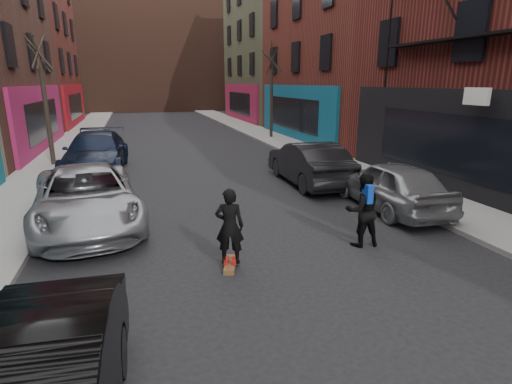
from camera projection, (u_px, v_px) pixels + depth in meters
sidewalk_left at (83, 134)px, 29.03m from camera, size 2.50×84.00×0.13m
sidewalk_right at (248, 128)px, 32.52m from camera, size 2.50×84.00×0.13m
building_far at (149, 56)px, 52.91m from camera, size 40.00×10.00×14.00m
tree_left_far at (44, 90)px, 17.09m from camera, size 2.00×2.00×6.50m
tree_right_far at (272, 85)px, 26.05m from camera, size 2.00×2.00×6.80m
parked_left_far at (87, 197)px, 10.50m from camera, size 3.24×5.84×1.54m
parked_left_end at (96, 153)px, 16.75m from camera, size 2.64×5.86×1.67m
parked_right_far at (391, 185)px, 11.86m from camera, size 1.94×4.46×1.50m
parked_right_end at (309, 163)px, 14.86m from camera, size 1.77×4.84×1.58m
skateboard at (230, 264)px, 8.27m from camera, size 0.46×0.83×0.10m
skateboarder at (230, 226)px, 8.05m from camera, size 0.67×0.54×1.59m
pedestrian at (363, 210)px, 9.17m from camera, size 0.88×0.71×1.71m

